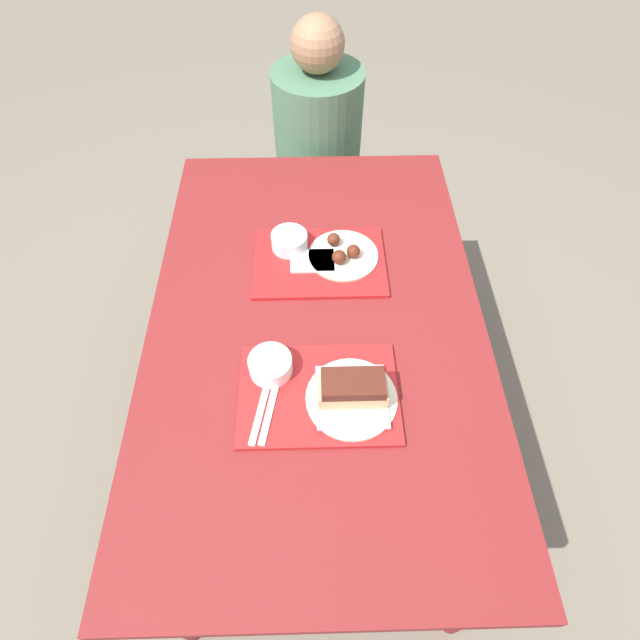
{
  "coord_description": "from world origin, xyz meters",
  "views": [
    {
      "loc": [
        -0.01,
        -0.83,
        1.83
      ],
      "look_at": [
        0.01,
        -0.04,
        0.77
      ],
      "focal_mm": 28.0,
      "sensor_mm": 36.0,
      "label": 1
    }
  ],
  "objects_px": {
    "tray_far": "(319,262)",
    "brisket_sandwich_plate": "(352,392)",
    "bowl_coleslaw_far": "(289,240)",
    "wings_plate_far": "(343,253)",
    "bowl_coleslaw_near": "(270,365)",
    "person_seated_across": "(318,121)",
    "tray_near": "(320,394)"
  },
  "relations": [
    {
      "from": "tray_far",
      "to": "brisket_sandwich_plate",
      "type": "bearing_deg",
      "value": -81.8
    },
    {
      "from": "wings_plate_far",
      "to": "brisket_sandwich_plate",
      "type": "bearing_deg",
      "value": -90.42
    },
    {
      "from": "tray_near",
      "to": "bowl_coleslaw_near",
      "type": "xyz_separation_m",
      "value": [
        -0.12,
        0.07,
        0.03
      ]
    },
    {
      "from": "bowl_coleslaw_near",
      "to": "brisket_sandwich_plate",
      "type": "height_order",
      "value": "brisket_sandwich_plate"
    },
    {
      "from": "tray_near",
      "to": "wings_plate_far",
      "type": "relative_size",
      "value": 1.87
    },
    {
      "from": "tray_near",
      "to": "tray_far",
      "type": "height_order",
      "value": "same"
    },
    {
      "from": "tray_near",
      "to": "person_seated_across",
      "type": "height_order",
      "value": "person_seated_across"
    },
    {
      "from": "tray_far",
      "to": "person_seated_across",
      "type": "distance_m",
      "value": 0.75
    },
    {
      "from": "tray_far",
      "to": "brisket_sandwich_plate",
      "type": "height_order",
      "value": "brisket_sandwich_plate"
    },
    {
      "from": "tray_far",
      "to": "bowl_coleslaw_near",
      "type": "xyz_separation_m",
      "value": [
        -0.13,
        -0.38,
        0.03
      ]
    },
    {
      "from": "person_seated_across",
      "to": "brisket_sandwich_plate",
      "type": "bearing_deg",
      "value": -87.4
    },
    {
      "from": "bowl_coleslaw_far",
      "to": "wings_plate_far",
      "type": "distance_m",
      "value": 0.17
    },
    {
      "from": "tray_near",
      "to": "person_seated_across",
      "type": "distance_m",
      "value": 1.2
    },
    {
      "from": "brisket_sandwich_plate",
      "to": "wings_plate_far",
      "type": "distance_m",
      "value": 0.48
    },
    {
      "from": "bowl_coleslaw_near",
      "to": "bowl_coleslaw_far",
      "type": "height_order",
      "value": "same"
    },
    {
      "from": "wings_plate_far",
      "to": "tray_near",
      "type": "bearing_deg",
      "value": -99.7
    },
    {
      "from": "tray_far",
      "to": "bowl_coleslaw_far",
      "type": "xyz_separation_m",
      "value": [
        -0.09,
        0.06,
        0.03
      ]
    },
    {
      "from": "person_seated_across",
      "to": "wings_plate_far",
      "type": "bearing_deg",
      "value": -85.44
    },
    {
      "from": "wings_plate_far",
      "to": "person_seated_across",
      "type": "bearing_deg",
      "value": 94.56
    },
    {
      "from": "bowl_coleslaw_far",
      "to": "person_seated_across",
      "type": "bearing_deg",
      "value": 81.68
    },
    {
      "from": "wings_plate_far",
      "to": "bowl_coleslaw_near",
      "type": "bearing_deg",
      "value": -117.08
    },
    {
      "from": "tray_far",
      "to": "person_seated_across",
      "type": "xyz_separation_m",
      "value": [
        0.01,
        0.75,
        -0.0
      ]
    },
    {
      "from": "tray_far",
      "to": "wings_plate_far",
      "type": "height_order",
      "value": "wings_plate_far"
    },
    {
      "from": "bowl_coleslaw_near",
      "to": "person_seated_across",
      "type": "xyz_separation_m",
      "value": [
        0.14,
        1.13,
        -0.03
      ]
    },
    {
      "from": "brisket_sandwich_plate",
      "to": "bowl_coleslaw_far",
      "type": "xyz_separation_m",
      "value": [
        -0.16,
        0.52,
        -0.01
      ]
    },
    {
      "from": "brisket_sandwich_plate",
      "to": "wings_plate_far",
      "type": "bearing_deg",
      "value": 89.58
    },
    {
      "from": "bowl_coleslaw_near",
      "to": "wings_plate_far",
      "type": "relative_size",
      "value": 0.52
    },
    {
      "from": "tray_near",
      "to": "wings_plate_far",
      "type": "xyz_separation_m",
      "value": [
        0.08,
        0.46,
        0.02
      ]
    },
    {
      "from": "tray_far",
      "to": "person_seated_across",
      "type": "height_order",
      "value": "person_seated_across"
    },
    {
      "from": "tray_near",
      "to": "bowl_coleslaw_far",
      "type": "relative_size",
      "value": 3.6
    },
    {
      "from": "tray_near",
      "to": "person_seated_across",
      "type": "xyz_separation_m",
      "value": [
        0.02,
        1.2,
        -0.0
      ]
    },
    {
      "from": "brisket_sandwich_plate",
      "to": "bowl_coleslaw_far",
      "type": "distance_m",
      "value": 0.55
    }
  ]
}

